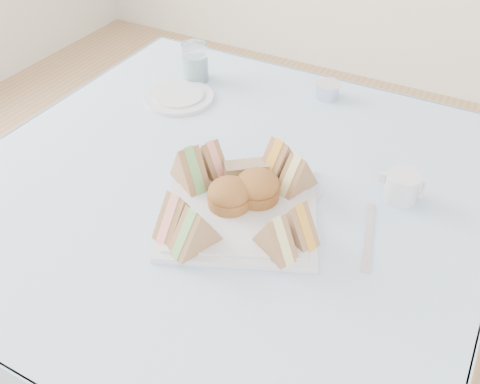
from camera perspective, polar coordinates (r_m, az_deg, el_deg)
The scene contains 21 objects.
floor at distance 1.64m, azimuth -1.13°, elevation -19.70°, with size 4.00×4.00×0.00m, color #9E7751.
table at distance 1.33m, azimuth -1.34°, elevation -11.53°, with size 0.90×0.90×0.74m, color brown.
tablecloth at distance 1.07m, azimuth -1.64°, elevation 1.15°, with size 1.02×1.02×0.01m, color #9FC4E4.
serving_plate at distance 0.99m, azimuth 0.00°, elevation -1.97°, with size 0.28×0.28×0.01m, color silver.
sandwich_fl_a at distance 0.92m, azimuth -6.70°, elevation -2.20°, with size 0.09×0.04×0.08m, color olive, non-canonical shape.
sandwich_fl_b at distance 0.89m, azimuth -4.86°, elevation -3.85°, with size 0.09×0.04×0.08m, color olive, non-canonical shape.
sandwich_fr_a at distance 0.91m, azimuth 6.09°, elevation -3.06°, with size 0.08×0.04×0.07m, color olive, non-canonical shape.
sandwich_fr_b at distance 0.88m, azimuth 3.80°, elevation -4.51°, with size 0.08×0.04×0.07m, color olive, non-canonical shape.
sandwich_bl_a at distance 1.02m, azimuth -5.42°, elevation 2.86°, with size 0.09×0.04×0.08m, color olive, non-canonical shape.
sandwich_bl_b at distance 1.04m, azimuth -3.20°, elevation 3.72°, with size 0.08×0.04×0.07m, color olive, non-canonical shape.
sandwich_br_a at distance 1.01m, azimuth 6.10°, elevation 2.11°, with size 0.09×0.04×0.08m, color olive, non-canonical shape.
sandwich_br_b at distance 1.03m, azimuth 4.17°, elevation 3.60°, with size 0.10×0.04×0.09m, color olive, non-canonical shape.
scone_left at distance 0.97m, azimuth -1.14°, elevation -0.26°, with size 0.08×0.08×0.05m, color brown.
scone_right at distance 0.99m, azimuth 1.87°, elevation 0.55°, with size 0.08×0.08×0.06m, color brown.
pastry_slice at distance 1.03m, azimuth 0.66°, elevation 2.17°, with size 0.08×0.03×0.04m, color #E0BA81.
side_plate at distance 1.34m, azimuth -6.54°, elevation 10.01°, with size 0.17×0.17×0.01m, color silver.
water_glass at distance 1.40m, azimuth -4.81°, elevation 13.63°, with size 0.07×0.07×0.10m, color white.
tea_strainer at distance 1.35m, azimuth 9.33°, elevation 10.56°, with size 0.06×0.06×0.03m, color silver.
knife at distance 0.97m, azimuth 13.54°, elevation -4.63°, with size 0.01×0.17×0.00m, color silver.
fork at distance 0.95m, azimuth 6.18°, elevation -4.32°, with size 0.01×0.18×0.00m, color silver.
creamer_jug at distance 1.05m, azimuth 16.89°, elevation 0.54°, with size 0.06×0.06×0.06m, color silver.
Camera 1 is at (0.43, -0.72, 1.41)m, focal length 40.00 mm.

